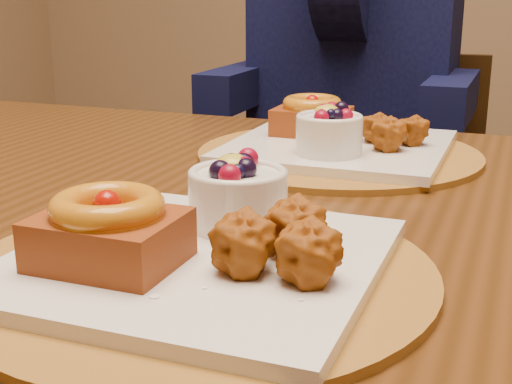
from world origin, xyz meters
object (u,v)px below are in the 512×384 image
Objects in this scene: place_setting_far at (337,141)px; dining_table at (286,268)px; chair_far at (383,225)px; diner at (356,25)px; place_setting_near at (197,246)px.

dining_table is at bearing -89.41° from place_setting_far.
chair_far is 0.99× the size of diner.
place_setting_near is 0.45× the size of diner.
diner is at bearing 177.54° from chair_far.
dining_table is 0.84m from chair_far.
dining_table is 4.21× the size of place_setting_far.
diner reaches higher than place_setting_far.
chair_far is (-0.04, 1.03, -0.32)m from place_setting_near.
dining_table is at bearing -90.07° from chair_far.
place_setting_far is 0.46× the size of chair_far.
diner is (-0.08, -0.00, 0.44)m from chair_far.
dining_table is 1.92× the size of chair_far.
place_setting_far reaches higher than dining_table.
place_setting_far is at bearing 90.59° from dining_table.
place_setting_far is 0.62m from diner.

